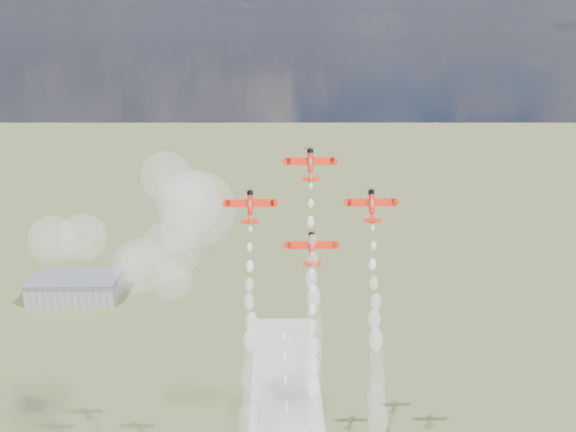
# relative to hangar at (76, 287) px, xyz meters

# --- Properties ---
(hangar) EXTENTS (50.00, 28.00, 13.00)m
(hangar) POSITION_rel_hangar_xyz_m (0.00, 0.00, 0.00)
(hangar) COLOR gray
(hangar) RESTS_ON ground
(plane_lead) EXTENTS (12.45, 6.15, 8.30)m
(plane_lead) POSITION_rel_hangar_xyz_m (125.06, -171.45, 110.21)
(plane_lead) COLOR red
(plane_lead) RESTS_ON ground
(plane_left) EXTENTS (12.45, 6.15, 8.30)m
(plane_left) POSITION_rel_hangar_xyz_m (109.22, -176.22, 100.20)
(plane_left) COLOR red
(plane_left) RESTS_ON ground
(plane_right) EXTENTS (12.45, 6.15, 8.30)m
(plane_right) POSITION_rel_hangar_xyz_m (140.90, -176.22, 100.20)
(plane_right) COLOR red
(plane_right) RESTS_ON ground
(plane_slot) EXTENTS (12.45, 6.15, 8.30)m
(plane_slot) POSITION_rel_hangar_xyz_m (125.06, -180.98, 90.19)
(plane_slot) COLOR red
(plane_slot) RESTS_ON ground
(smoke_trail_lead) EXTENTS (5.57, 22.89, 45.57)m
(smoke_trail_lead) POSITION_rel_hangar_xyz_m (125.02, -189.94, 71.24)
(smoke_trail_lead) COLOR white
(smoke_trail_lead) RESTS_ON plane_lead
(smoke_trail_left) EXTENTS (5.57, 23.60, 46.13)m
(smoke_trail_left) POSITION_rel_hangar_xyz_m (109.02, -194.85, 61.04)
(smoke_trail_left) COLOR white
(smoke_trail_left) RESTS_ON plane_left
(smoke_trail_right) EXTENTS (5.37, 23.88, 46.43)m
(smoke_trail_right) POSITION_rel_hangar_xyz_m (140.85, -194.99, 60.83)
(smoke_trail_right) COLOR white
(smoke_trail_right) RESTS_ON plane_right
(smoke_trail_slot) EXTENTS (5.57, 23.76, 45.75)m
(smoke_trail_slot) POSITION_rel_hangar_xyz_m (125.03, -199.73, 51.15)
(smoke_trail_slot) COLOR white
(smoke_trail_slot) RESTS_ON plane_slot
(drifted_smoke_cloud) EXTENTS (67.34, 39.59, 43.46)m
(drifted_smoke_cloud) POSITION_rel_hangar_xyz_m (80.94, -152.20, 86.75)
(drifted_smoke_cloud) COLOR white
(drifted_smoke_cloud) RESTS_ON ground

